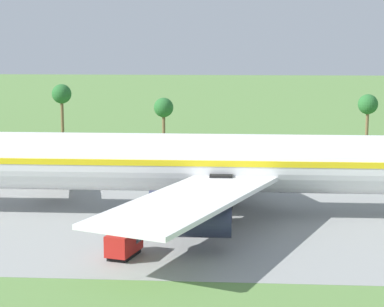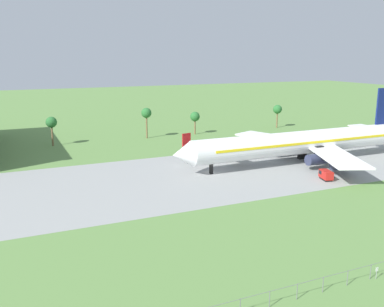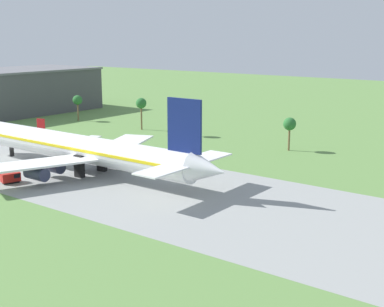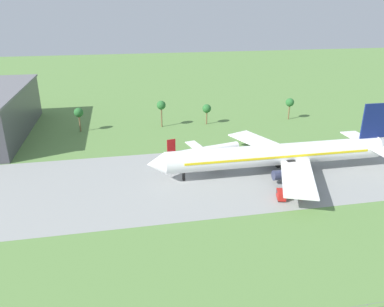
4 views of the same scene
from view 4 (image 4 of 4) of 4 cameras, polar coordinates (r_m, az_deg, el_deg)
name	(u,v)px [view 4 (image 4 of 4)]	position (r m, az deg, el deg)	size (l,w,h in m)	color
ground_plane	(185,180)	(107.66, -1.11, -4.06)	(600.00, 600.00, 0.00)	#5B8442
taxiway_strip	(185,180)	(107.65, -1.11, -4.05)	(320.00, 44.00, 0.02)	gray
jet_airliner	(281,154)	(113.55, 13.45, -0.14)	(78.75, 52.27, 19.68)	white
regional_aircraft	(203,152)	(120.43, 1.74, 0.30)	(24.84, 22.56, 8.60)	white
baggage_tug	(281,195)	(99.75, 13.41, -6.13)	(2.99, 4.38, 2.28)	black
palm_tree_row	(187,107)	(154.27, -0.79, 7.03)	(91.68, 3.60, 10.91)	brown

